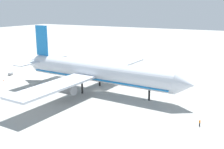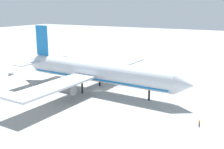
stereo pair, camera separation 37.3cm
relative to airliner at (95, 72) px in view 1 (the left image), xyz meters
The scene contains 8 objects.
ground_plane 7.10m from the airliner, ahead, with size 600.00×600.00×0.00m, color #9E9E99.
airliner is the anchor object (origin of this frame).
baggage_cart_1 54.62m from the airliner, 151.56° to the left, with size 2.38×3.16×0.40m.
baggage_cart_2 46.75m from the airliner, behind, with size 2.18×2.88×1.28m.
ground_worker_1 43.31m from the airliner, 18.55° to the right, with size 0.50×0.50×1.70m.
traffic_cone_1 43.50m from the airliner, 113.70° to the left, with size 0.36×0.36×0.55m, color orange.
traffic_cone_2 53.04m from the airliner, 146.33° to the left, with size 0.36×0.36×0.55m, color orange.
traffic_cone_3 41.91m from the airliner, 169.86° to the right, with size 0.36×0.36×0.55m, color orange.
Camera 1 is at (51.31, -82.50, 30.11)m, focal length 44.00 mm.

